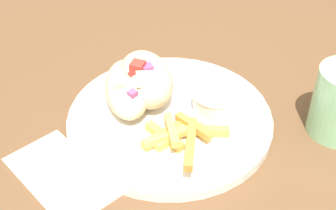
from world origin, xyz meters
name	(u,v)px	position (x,y,z in m)	size (l,w,h in m)	color
table	(153,144)	(0.00, 0.00, 0.70)	(1.39, 1.39, 0.77)	brown
napkin	(61,176)	(0.03, -0.16, 0.77)	(0.15, 0.09, 0.00)	silver
plate	(168,119)	(0.04, 0.00, 0.78)	(0.28, 0.28, 0.02)	white
pita_sandwich_near	(127,88)	(-0.02, -0.03, 0.81)	(0.14, 0.12, 0.05)	beige
pita_sandwich_far	(148,78)	(-0.01, 0.00, 0.82)	(0.13, 0.11, 0.07)	beige
fries_pile	(180,134)	(0.09, -0.02, 0.79)	(0.11, 0.11, 0.03)	gold
sauce_ramekin	(216,100)	(0.07, 0.05, 0.80)	(0.07, 0.07, 0.03)	white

